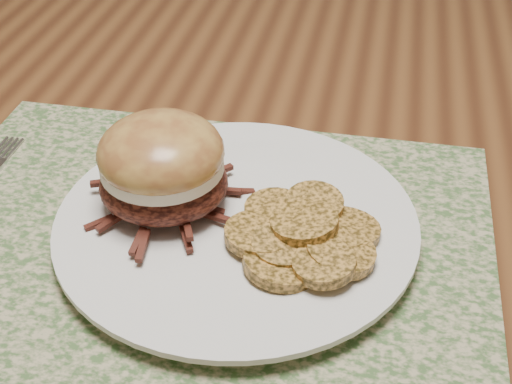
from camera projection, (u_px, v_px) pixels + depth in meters
dining_table at (419, 206)px, 0.71m from camera, size 1.50×0.90×0.75m
placemat at (197, 236)px, 0.55m from camera, size 0.45×0.33×0.00m
dinner_plate at (237, 225)px, 0.55m from camera, size 0.26×0.26×0.02m
pork_sandwich at (162, 166)px, 0.53m from camera, size 0.11×0.11×0.07m
roasted_potatoes at (303, 236)px, 0.51m from camera, size 0.13×0.13×0.03m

